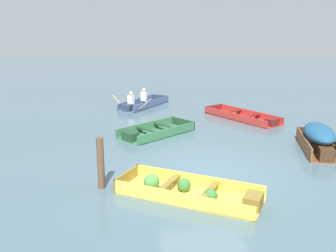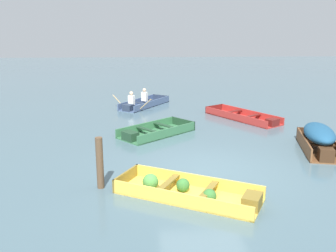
% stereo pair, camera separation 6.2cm
% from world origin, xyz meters
% --- Properties ---
extents(ground_plane, '(80.00, 80.00, 0.00)m').
position_xyz_m(ground_plane, '(0.00, 0.00, 0.00)').
color(ground_plane, '#47606B').
extents(dinghy_yellow_foreground, '(3.47, 2.59, 0.42)m').
position_xyz_m(dinghy_yellow_foreground, '(-0.66, -1.51, 0.13)').
color(dinghy_yellow_foreground, '#E5BC47').
rests_on(dinghy_yellow_foreground, ground).
extents(skiff_wooden_brown_near_moored, '(1.45, 2.63, 0.82)m').
position_xyz_m(skiff_wooden_brown_near_moored, '(3.78, 1.51, 0.47)').
color(skiff_wooden_brown_near_moored, brown).
rests_on(skiff_wooden_brown_near_moored, ground).
extents(skiff_green_mid_moored, '(2.92, 2.75, 0.33)m').
position_xyz_m(skiff_green_mid_moored, '(-1.31, 3.63, 0.11)').
color(skiff_green_mid_moored, '#387047').
rests_on(skiff_green_mid_moored, ground).
extents(skiff_red_far_moored, '(2.77, 3.49, 0.31)m').
position_xyz_m(skiff_red_far_moored, '(2.56, 5.73, 0.10)').
color(skiff_red_far_moored, '#AD2D28').
rests_on(skiff_red_far_moored, ground).
extents(rowboat_slate_blue_with_crew, '(2.80, 3.10, 0.89)m').
position_xyz_m(rowboat_slate_blue_with_crew, '(-1.75, 8.57, 0.18)').
color(rowboat_slate_blue_with_crew, '#475B7F').
rests_on(rowboat_slate_blue_with_crew, ground).
extents(mooring_post, '(0.17, 0.17, 1.27)m').
position_xyz_m(mooring_post, '(-2.72, -0.87, 0.63)').
color(mooring_post, brown).
rests_on(mooring_post, ground).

